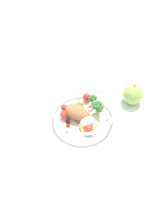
% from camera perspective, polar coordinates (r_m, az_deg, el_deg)
% --- Properties ---
extents(ground_plane, '(2.40, 2.40, 0.00)m').
position_cam_1_polar(ground_plane, '(0.77, 0.90, -0.39)').
color(ground_plane, white).
extents(food_container, '(0.21, 0.21, 0.06)m').
position_cam_1_polar(food_container, '(0.73, -0.10, -0.19)').
color(food_container, white).
rests_on(food_container, ground_plane).
extents(loose_apple, '(0.07, 0.07, 0.09)m').
position_cam_1_polar(loose_apple, '(0.80, 12.58, 4.52)').
color(loose_apple, '#8CB74C').
rests_on(loose_apple, ground_plane).
extents(folded_napkin, '(0.12, 0.14, 0.01)m').
position_cam_1_polar(folded_napkin, '(0.68, -12.84, -12.79)').
color(folded_napkin, silver).
rests_on(folded_napkin, ground_plane).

